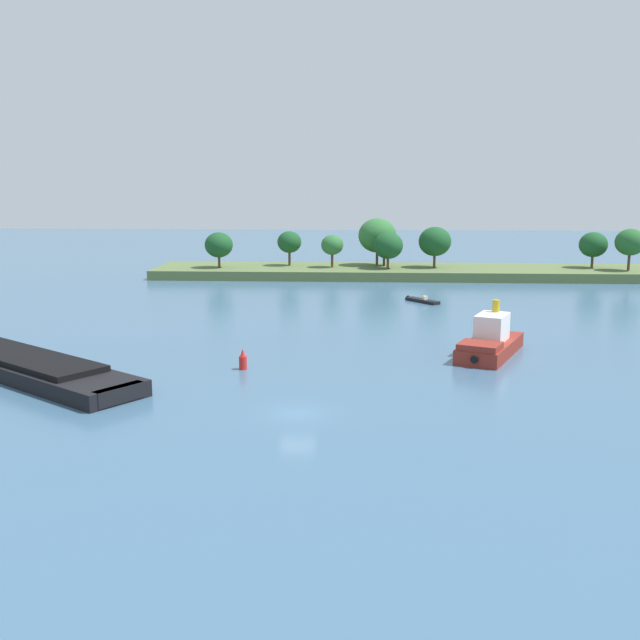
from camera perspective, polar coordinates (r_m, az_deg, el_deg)
name	(u,v)px	position (r m, az deg, el deg)	size (l,w,h in m)	color
ground_plane	(297,414)	(53.77, -1.77, -7.30)	(400.00, 400.00, 0.00)	#3D607F
treeline_island	(408,262)	(130.09, 6.86, 4.51)	(88.60, 15.78, 10.02)	#566B3D
small_motorboat	(422,301)	(102.82, 7.97, 1.51)	(4.59, 5.19, 0.93)	black
tugboat	(490,342)	(72.71, 13.08, -1.67)	(8.27, 11.94, 5.18)	maroon
channel_buoy_red	(243,361)	(66.13, -6.02, -3.16)	(0.70, 0.70, 1.90)	red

